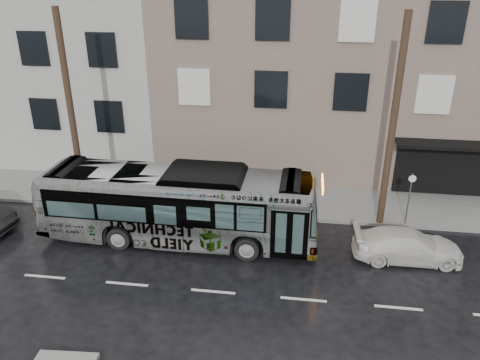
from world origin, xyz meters
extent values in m
plane|color=black|center=(0.00, 0.00, 0.00)|extent=(120.00, 120.00, 0.00)
cube|color=gray|center=(0.00, 4.90, 0.07)|extent=(90.00, 3.60, 0.15)
cube|color=gray|center=(5.00, 12.70, 5.50)|extent=(20.00, 12.00, 11.00)
cylinder|color=#402E20|center=(6.50, 3.30, 4.65)|extent=(0.30, 0.30, 9.00)
cylinder|color=#402E20|center=(-7.50, 3.30, 4.65)|extent=(0.30, 0.30, 9.00)
cylinder|color=slate|center=(7.60, 3.30, 1.35)|extent=(0.06, 0.06, 2.40)
imported|color=#B2B2B2|center=(-2.08, 0.89, 1.60)|extent=(11.55, 2.83, 3.21)
imported|color=silver|center=(7.17, 0.63, 0.61)|extent=(4.28, 1.88, 1.22)
camera|label=1|loc=(2.83, -15.82, 10.41)|focal=35.00mm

